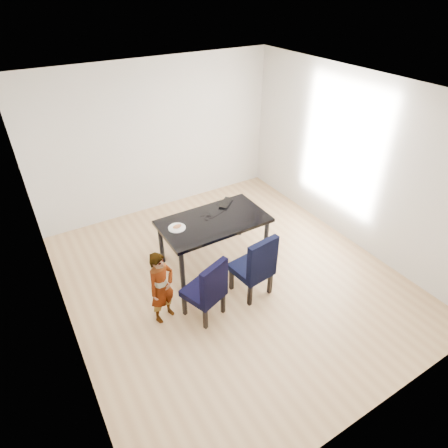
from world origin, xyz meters
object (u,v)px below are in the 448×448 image
chair_right (252,264)px  child (162,287)px  dining_table (214,240)px  laptop (223,202)px  plate (177,228)px  chair_left (203,288)px

chair_right → child: (-1.24, 0.18, 0.03)m
dining_table → laptop: bearing=43.3°
child → laptop: child is taller
dining_table → chair_right: chair_right is taller
dining_table → chair_right: size_ratio=1.62×
chair_right → plate: chair_right is taller
child → plate: 1.01m
chair_left → laptop: chair_left is taller
chair_left → child: child is taller
plate → laptop: (0.93, 0.27, 0.01)m
chair_left → plate: bearing=63.4°
child → laptop: 1.86m
dining_table → plate: size_ratio=6.41×
dining_table → child: child is taller
laptop → dining_table: bearing=4.1°
child → laptop: size_ratio=3.06×
dining_table → laptop: size_ratio=4.70×
plate → laptop: 0.97m
child → plate: (0.59, 0.78, 0.24)m
chair_right → plate: bearing=117.0°
dining_table → chair_left: size_ratio=1.74×
dining_table → plate: bearing=171.5°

